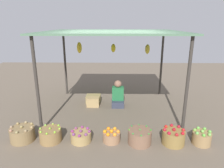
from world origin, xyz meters
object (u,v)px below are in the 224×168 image
object	(u,v)px
basket_potatoes	(23,134)
wooden_crate_stacked_rear	(93,102)
basket_limes	(51,135)
basket_red_apples	(173,137)
vendor_person	(118,96)
basket_green_apples	(202,138)
basket_oranges	(112,136)
basket_purple_onions	(81,136)
wooden_crate_near_vendor	(93,99)
basket_green_chilies	(140,137)

from	to	relation	value
basket_potatoes	wooden_crate_stacked_rear	bearing A→B (deg)	55.01
basket_limes	basket_red_apples	world-z (taller)	basket_red_apples
vendor_person	basket_red_apples	xyz separation A→B (m)	(1.12, -1.97, -0.14)
basket_red_apples	basket_green_apples	size ratio (longest dim) A/B	1.22
basket_oranges	basket_potatoes	bearing A→B (deg)	179.93
basket_purple_onions	wooden_crate_stacked_rear	size ratio (longest dim) A/B	1.19
basket_potatoes	basket_purple_onions	xyz separation A→B (m)	(1.24, -0.01, -0.04)
wooden_crate_near_vendor	vendor_person	bearing A→B (deg)	-17.86
basket_limes	basket_purple_onions	bearing A→B (deg)	0.66
basket_limes	wooden_crate_stacked_rear	bearing A→B (deg)	69.67
vendor_person	wooden_crate_stacked_rear	size ratio (longest dim) A/B	2.16
basket_potatoes	basket_oranges	xyz separation A→B (m)	(1.88, -0.00, -0.03)
wooden_crate_near_vendor	wooden_crate_stacked_rear	xyz separation A→B (m)	(0.02, -0.31, 0.02)
basket_limes	wooden_crate_stacked_rear	world-z (taller)	basket_limes
vendor_person	wooden_crate_stacked_rear	bearing A→B (deg)	-174.84
wooden_crate_stacked_rear	vendor_person	bearing A→B (deg)	5.16
basket_green_chilies	wooden_crate_near_vendor	size ratio (longest dim) A/B	1.10
wooden_crate_stacked_rear	basket_potatoes	bearing A→B (deg)	-124.99
basket_purple_onions	basket_oranges	size ratio (longest dim) A/B	1.17
basket_purple_onions	wooden_crate_near_vendor	world-z (taller)	basket_purple_onions
basket_red_apples	wooden_crate_near_vendor	xyz separation A→B (m)	(-1.88, 2.21, -0.04)
basket_purple_onions	wooden_crate_stacked_rear	bearing A→B (deg)	88.44
basket_oranges	basket_green_chilies	bearing A→B (deg)	-5.95
basket_purple_onions	basket_green_apples	world-z (taller)	basket_green_apples
wooden_crate_near_vendor	basket_potatoes	bearing A→B (deg)	-120.45
basket_red_apples	wooden_crate_near_vendor	size ratio (longest dim) A/B	1.05
vendor_person	basket_green_chilies	xyz separation A→B (m)	(0.43, -1.97, -0.15)
basket_red_apples	basket_potatoes	bearing A→B (deg)	178.85
basket_green_chilies	wooden_crate_stacked_rear	size ratio (longest dim) A/B	1.33
basket_potatoes	basket_purple_onions	distance (m)	1.24
basket_purple_onions	basket_green_apples	size ratio (longest dim) A/B	1.15
vendor_person	wooden_crate_near_vendor	distance (m)	0.82
basket_oranges	vendor_person	bearing A→B (deg)	85.57
vendor_person	basket_potatoes	distance (m)	2.78
basket_red_apples	wooden_crate_stacked_rear	world-z (taller)	basket_red_apples
basket_potatoes	basket_green_chilies	distance (m)	2.46
vendor_person	basket_purple_onions	distance (m)	2.08
basket_limes	wooden_crate_stacked_rear	distance (m)	1.98
basket_green_chilies	basket_oranges	bearing A→B (deg)	174.05
wooden_crate_near_vendor	wooden_crate_stacked_rear	size ratio (longest dim) A/B	1.21
basket_limes	vendor_person	bearing A→B (deg)	53.49
wooden_crate_stacked_rear	basket_limes	bearing A→B (deg)	-110.33
basket_red_apples	wooden_crate_stacked_rear	distance (m)	2.66
basket_potatoes	basket_oranges	world-z (taller)	basket_potatoes
vendor_person	basket_potatoes	world-z (taller)	vendor_person
basket_red_apples	basket_green_apples	xyz separation A→B (m)	(0.58, 0.00, -0.02)
basket_oranges	basket_red_apples	bearing A→B (deg)	-2.74
basket_limes	wooden_crate_near_vendor	bearing A→B (deg)	72.95
basket_potatoes	vendor_person	bearing A→B (deg)	43.28
basket_limes	basket_purple_onions	size ratio (longest dim) A/B	1.06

